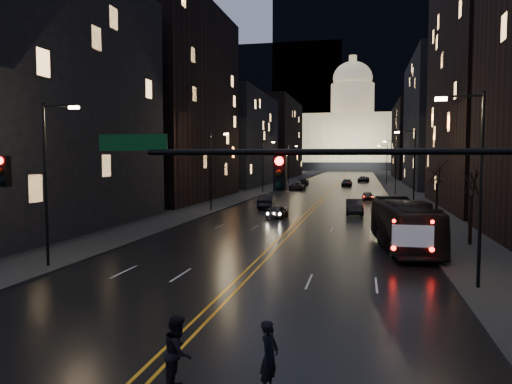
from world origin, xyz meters
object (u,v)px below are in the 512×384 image
Objects in this scene: pedestrian_a at (269,357)px; pedestrian_b at (178,352)px; oncoming_car_a at (277,212)px; receding_car_a at (354,207)px; bus at (404,225)px; oncoming_car_b at (267,201)px; traffic_signal at (367,192)px.

pedestrian_b is at bearing 110.92° from pedestrian_a.
receding_car_a is at bearing -140.34° from oncoming_car_a.
bus is at bearing -29.41° from pedestrian_b.
pedestrian_a is at bearing -93.67° from pedestrian_b.
pedestrian_a is 2.39m from pedestrian_b.
pedestrian_b is at bearing 100.27° from oncoming_car_a.
oncoming_car_a is at bearing -147.94° from receding_car_a.
bus is at bearing 115.00° from oncoming_car_b.
pedestrian_a is (6.01, -36.57, 0.26)m from oncoming_car_a.
pedestrian_a is (-1.46, -41.81, 0.11)m from receding_car_a.
pedestrian_a reaches higher than oncoming_car_a.
traffic_signal is 4.36× the size of oncoming_car_a.
oncoming_car_a is at bearing 120.04° from bus.
oncoming_car_a is at bearing 22.95° from pedestrian_a.
oncoming_car_a is 2.02× the size of pedestrian_b.
traffic_signal is 1.48× the size of bus.
pedestrian_b is (-2.37, -0.30, 0.04)m from pedestrian_a.
pedestrian_b reaches higher than pedestrian_a.
oncoming_car_a is at bearing -5.32° from pedestrian_b.
traffic_signal is 3.44× the size of receding_car_a.
bus is at bearing 82.63° from traffic_signal.
pedestrian_b is (-4.76, -2.00, -4.12)m from traffic_signal.
pedestrian_a is at bearing -109.46° from bus.
receding_car_a is at bearing 91.33° from traffic_signal.
pedestrian_b is at bearing -114.99° from bus.
receding_car_a is at bearing 11.61° from pedestrian_a.
oncoming_car_b is at bearing -2.95° from pedestrian_b.
oncoming_car_b is 2.73× the size of pedestrian_a.
pedestrian_b is (-3.83, -42.11, 0.15)m from receding_car_a.
oncoming_car_a is 10.08m from oncoming_car_b.
oncoming_car_b is at bearing -68.61° from oncoming_car_a.
traffic_signal is 9.20× the size of pedestrian_a.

